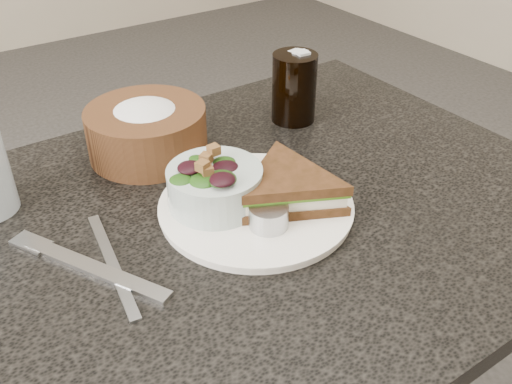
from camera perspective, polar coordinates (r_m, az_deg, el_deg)
The scene contains 9 objects.
dinner_plate at distance 0.78m, azimuth 0.00°, elevation -1.48°, with size 0.26×0.26×0.01m, color white.
sandwich at distance 0.76m, azimuth 3.18°, elevation 0.38°, with size 0.18×0.18×0.05m, color #4B2A15, non-canonical shape.
salad_bowl at distance 0.76m, azimuth -4.14°, elevation 1.17°, with size 0.13×0.13×0.07m, color #A9BAB3, non-canonical shape.
dressing_ramekin at distance 0.73m, azimuth 1.26°, elevation -2.46°, with size 0.05×0.05×0.03m, color #AAADB1.
orange_wedge at distance 0.82m, azimuth -2.73°, elevation 2.37°, with size 0.07×0.07×0.03m, color #F87000.
fork at distance 0.71m, azimuth -15.73°, elevation -7.43°, with size 0.02×0.21×0.01m, color #B9B9B9.
knife at distance 0.71m, azimuth -14.17°, elevation -6.95°, with size 0.01×0.21×0.00m, color #A7ABB0.
bread_basket at distance 0.90m, azimuth -10.93°, elevation 6.72°, with size 0.19×0.19×0.11m, color #55331A, non-canonical shape.
cola_glass at distance 0.99m, azimuth 3.84°, elevation 10.67°, with size 0.08×0.08×0.13m, color black, non-canonical shape.
Camera 1 is at (-0.32, -0.53, 1.21)m, focal length 40.00 mm.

